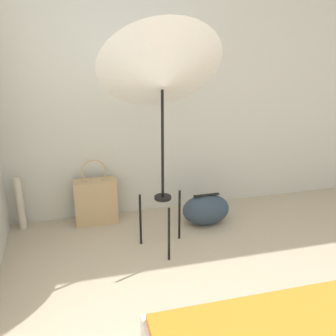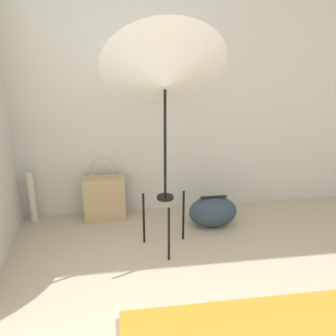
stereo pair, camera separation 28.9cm
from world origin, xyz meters
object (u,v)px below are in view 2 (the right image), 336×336
(tote_bag, at_px, (104,198))
(duffel_bag, at_px, (213,211))
(photo_umbrella, at_px, (165,77))
(paper_roll, at_px, (32,198))

(tote_bag, bearing_deg, duffel_bag, -16.07)
(duffel_bag, bearing_deg, tote_bag, 163.93)
(photo_umbrella, distance_m, tote_bag, 1.43)
(photo_umbrella, bearing_deg, duffel_bag, 31.69)
(paper_roll, bearing_deg, photo_umbrella, -28.24)
(tote_bag, height_order, paper_roll, tote_bag)
(photo_umbrella, bearing_deg, tote_bag, 130.61)
(duffel_bag, relative_size, paper_roll, 0.90)
(photo_umbrella, bearing_deg, paper_roll, 151.76)
(photo_umbrella, distance_m, duffel_bag, 1.40)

